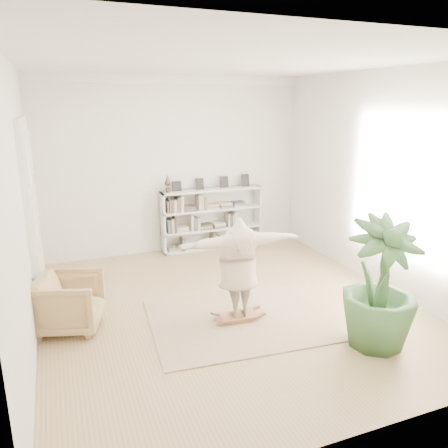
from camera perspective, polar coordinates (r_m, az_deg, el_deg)
name	(u,v)px	position (r m, az deg, el deg)	size (l,w,h in m)	color
floor	(228,306)	(6.92, 0.52, -10.66)	(6.00, 6.00, 0.00)	#957B4D
room_shell	(172,79)	(9.02, -6.76, 18.30)	(6.00, 6.00, 6.00)	silver
doors	(32,215)	(7.26, -23.78, 1.03)	(0.09, 1.78, 2.92)	white
bookshelf	(211,219)	(9.42, -1.65, 0.63)	(2.20, 0.35, 1.64)	silver
armchair	(70,302)	(6.50, -19.52, -9.64)	(0.83, 0.85, 0.77)	tan
rug	(238,319)	(6.51, 1.85, -12.36)	(2.50, 2.00, 0.02)	tan
rocker_board	(238,316)	(6.48, 1.86, -11.89)	(0.55, 0.35, 0.11)	#94603B
person	(239,265)	(6.16, 1.92, -5.36)	(1.79, 0.49, 1.45)	beige
houseplant	(380,284)	(5.88, 19.72, -7.39)	(0.95, 0.95, 1.71)	#32582C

